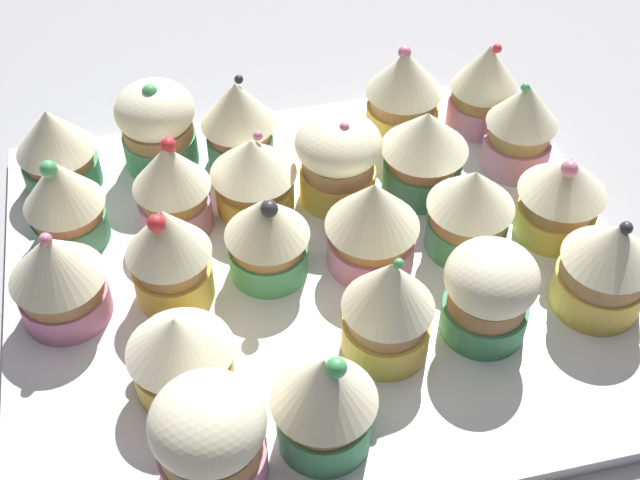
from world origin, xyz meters
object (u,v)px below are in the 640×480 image
(cupcake_14, at_px, (267,235))
(cupcake_5, at_px, (521,126))
(cupcake_11, at_px, (563,195))
(cupcake_6, at_px, (424,150))
(cupcake_9, at_px, (172,186))
(cupcake_1, at_px, (404,91))
(cupcake_12, at_px, (470,209))
(baking_tray, at_px, (320,275))
(cupcake_7, at_px, (338,159))
(cupcake_10, at_px, (63,200))
(cupcake_21, at_px, (324,399))
(cupcake_15, at_px, (169,256))
(cupcake_18, at_px, (489,292))
(cupcake_16, at_px, (57,280))
(cupcake_19, at_px, (388,306))
(cupcake_3, at_px, (157,125))
(cupcake_0, at_px, (484,86))
(cupcake_8, at_px, (253,173))
(cupcake_17, at_px, (606,266))
(cupcake_20, at_px, (180,351))
(cupcake_22, at_px, (210,438))
(cupcake_2, at_px, (238,121))
(cupcake_13, at_px, (374,227))
(cupcake_4, at_px, (56,148))

(cupcake_14, bearing_deg, cupcake_5, -162.25)
(cupcake_5, relative_size, cupcake_11, 1.07)
(cupcake_6, relative_size, cupcake_9, 0.92)
(cupcake_1, relative_size, cupcake_12, 1.11)
(baking_tray, xyz_separation_m, cupcake_7, (-0.03, -0.07, 0.04))
(cupcake_10, height_order, cupcake_21, cupcake_21)
(cupcake_15, relative_size, cupcake_18, 1.18)
(cupcake_16, distance_m, cupcake_19, 0.21)
(cupcake_3, xyz_separation_m, cupcake_14, (-0.06, 0.13, -0.00))
(cupcake_0, bearing_deg, cupcake_8, 16.06)
(cupcake_1, bearing_deg, cupcake_10, 13.90)
(cupcake_11, bearing_deg, cupcake_17, 90.16)
(cupcake_14, xyz_separation_m, cupcake_20, (0.07, 0.08, -0.00))
(cupcake_16, bearing_deg, cupcake_19, 160.42)
(cupcake_17, xyz_separation_m, cupcake_22, (0.27, 0.07, 0.00))
(cupcake_6, distance_m, cupcake_18, 0.14)
(cupcake_0, bearing_deg, cupcake_14, 31.57)
(cupcake_3, bearing_deg, cupcake_16, 61.79)
(cupcake_2, distance_m, cupcake_14, 0.12)
(cupcake_1, bearing_deg, cupcake_15, 34.87)
(cupcake_18, relative_size, cupcake_20, 1.08)
(cupcake_1, xyz_separation_m, cupcake_14, (0.13, 0.13, -0.00))
(baking_tray, height_order, cupcake_22, cupcake_22)
(cupcake_2, relative_size, cupcake_18, 1.10)
(cupcake_8, bearing_deg, cupcake_10, 1.14)
(cupcake_13, distance_m, cupcake_14, 0.07)
(cupcake_6, relative_size, cupcake_7, 1.00)
(cupcake_0, bearing_deg, cupcake_16, 21.69)
(cupcake_2, bearing_deg, cupcake_14, 90.17)
(cupcake_22, bearing_deg, cupcake_10, -70.63)
(cupcake_1, relative_size, cupcake_8, 1.18)
(cupcake_8, distance_m, cupcake_13, 0.10)
(cupcake_14, bearing_deg, cupcake_11, 177.41)
(cupcake_4, relative_size, cupcake_10, 0.92)
(cupcake_10, bearing_deg, cupcake_14, 154.61)
(cupcake_1, relative_size, cupcake_17, 1.03)
(cupcake_2, distance_m, cupcake_18, 0.24)
(cupcake_7, height_order, cupcake_18, cupcake_7)
(cupcake_12, distance_m, cupcake_16, 0.28)
(cupcake_13, height_order, cupcake_21, cupcake_21)
(cupcake_11, bearing_deg, cupcake_5, -89.46)
(baking_tray, height_order, cupcake_13, cupcake_13)
(cupcake_6, bearing_deg, cupcake_1, -94.68)
(cupcake_19, height_order, cupcake_22, cupcake_19)
(cupcake_10, bearing_deg, cupcake_17, 157.70)
(baking_tray, xyz_separation_m, cupcake_11, (-0.17, 0.00, 0.04))
(cupcake_4, relative_size, cupcake_8, 1.05)
(cupcake_3, xyz_separation_m, cupcake_10, (0.07, 0.07, 0.00))
(cupcake_10, distance_m, cupcake_18, 0.30)
(cupcake_10, height_order, cupcake_11, cupcake_10)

